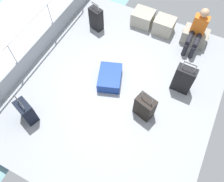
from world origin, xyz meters
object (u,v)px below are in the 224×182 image
cargo_crate_0 (143,18)px  suitcase_3 (96,19)px  suitcase_0 (183,79)px  suitcase_4 (145,107)px  suitcase_2 (26,111)px  cargo_crate_2 (195,36)px  cargo_crate_1 (164,26)px  paper_cup (20,107)px  suitcase_1 (110,78)px  passenger_seated (197,30)px

cargo_crate_0 → suitcase_3: bearing=-145.8°
suitcase_0 → suitcase_4: (-0.50, -0.95, -0.08)m
suitcase_2 → cargo_crate_2: bearing=56.1°
cargo_crate_0 → suitcase_0: 2.22m
cargo_crate_1 → suitcase_4: suitcase_4 is taller
cargo_crate_0 → suitcase_0: (1.57, -1.56, 0.17)m
cargo_crate_0 → suitcase_2: bearing=-105.6°
suitcase_4 → paper_cup: suitcase_4 is taller
cargo_crate_2 → suitcase_0: size_ratio=0.71×
cargo_crate_1 → suitcase_2: 3.99m
suitcase_1 → suitcase_3: suitcase_3 is taller
cargo_crate_0 → suitcase_3: size_ratio=0.73×
suitcase_3 → suitcase_0: bearing=-18.1°
cargo_crate_1 → paper_cup: (-1.95, -3.56, -0.16)m
cargo_crate_0 → suitcase_1: size_ratio=0.71×
cargo_crate_1 → paper_cup: size_ratio=5.40×
cargo_crate_0 → suitcase_2: size_ratio=0.75×
suitcase_1 → suitcase_4: 1.11m
cargo_crate_0 → paper_cup: size_ratio=5.75×
suitcase_3 → suitcase_4: size_ratio=1.03×
paper_cup → cargo_crate_1: bearing=61.3°
suitcase_2 → suitcase_4: 2.41m
suitcase_0 → suitcase_2: (-2.60, -2.12, -0.08)m
passenger_seated → paper_cup: size_ratio=10.58×
cargo_crate_1 → paper_cup: bearing=-118.7°
passenger_seated → suitcase_2: bearing=-125.2°
cargo_crate_0 → paper_cup: 3.85m
suitcase_2 → suitcase_3: size_ratio=0.98×
suitcase_3 → suitcase_4: bearing=-40.4°
suitcase_4 → paper_cup: (-2.42, -1.09, -0.23)m
suitcase_2 → paper_cup: size_ratio=7.69×
cargo_crate_1 → suitcase_1: size_ratio=0.66×
suitcase_0 → suitcase_3: (-2.61, 0.85, -0.05)m
cargo_crate_0 → suitcase_4: suitcase_4 is taller
suitcase_1 → passenger_seated: bearing=54.2°
cargo_crate_1 → suitcase_3: bearing=-157.9°
suitcase_3 → cargo_crate_1: bearing=22.1°
suitcase_0 → suitcase_3: suitcase_0 is taller
cargo_crate_0 → cargo_crate_2: bearing=-0.4°
suitcase_0 → suitcase_1: size_ratio=1.13×
suitcase_0 → paper_cup: bearing=-145.0°
suitcase_2 → passenger_seated: bearing=54.8°
cargo_crate_1 → cargo_crate_2: (0.83, 0.03, -0.03)m
cargo_crate_1 → suitcase_1: bearing=-104.9°
suitcase_2 → cargo_crate_1: bearing=65.8°
passenger_seated → suitcase_0: passenger_seated is taller
cargo_crate_2 → suitcase_2: 4.42m
cargo_crate_1 → suitcase_1: cargo_crate_1 is taller
suitcase_1 → paper_cup: (-1.40, -1.51, -0.08)m
suitcase_3 → suitcase_2: bearing=-89.8°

